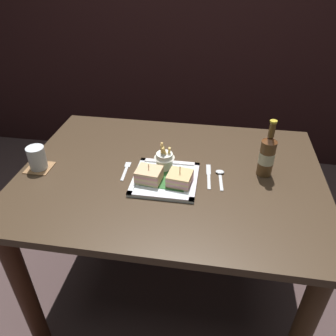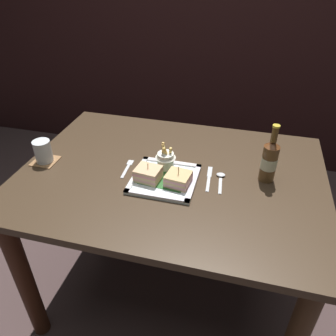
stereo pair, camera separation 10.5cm
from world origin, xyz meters
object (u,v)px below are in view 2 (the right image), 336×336
square_plate (165,179)px  water_glass (43,153)px  dining_table (171,198)px  beer_bottle (269,160)px  sandwich_half_left (148,174)px  spoon (221,178)px  fork (128,168)px  knife (209,178)px  fries_cup (166,158)px  sandwich_half_right (178,179)px

square_plate → water_glass: water_glass is taller
dining_table → beer_bottle: (0.37, 0.05, 0.22)m
dining_table → water_glass: water_glass is taller
sandwich_half_left → spoon: bearing=18.1°
beer_bottle → fork: beer_bottle is taller
knife → spoon: 0.05m
dining_table → knife: 0.21m
water_glass → sandwich_half_left: bearing=-2.9°
dining_table → square_plate: bearing=-101.2°
fries_cup → water_glass: (-0.51, -0.07, -0.01)m
water_glass → dining_table: bearing=6.1°
square_plate → water_glass: 0.53m
beer_bottle → spoon: bearing=-166.4°
knife → water_glass: bearing=-175.2°
dining_table → sandwich_half_right: (0.05, -0.08, 0.17)m
square_plate → sandwich_half_left: bearing=-160.4°
sandwich_half_left → spoon: 0.29m
fries_cup → knife: 0.19m
sandwich_half_left → beer_bottle: 0.47m
sandwich_half_left → water_glass: size_ratio=1.09×
sandwich_half_right → dining_table: bearing=120.4°
square_plate → beer_bottle: bearing=15.8°
dining_table → beer_bottle: bearing=7.5°
dining_table → knife: knife is taller
water_glass → knife: water_glass is taller
spoon → beer_bottle: bearing=13.6°
dining_table → water_glass: 0.57m
spoon → water_glass: bearing=-175.0°
square_plate → dining_table: bearing=78.8°
sandwich_half_right → fries_cup: fries_cup is taller
square_plate → sandwich_half_left: sandwich_half_left is taller
knife → spoon: bearing=7.8°
sandwich_half_left → beer_bottle: (0.44, 0.13, 0.05)m
sandwich_half_left → knife: size_ratio=0.61×
square_plate → sandwich_half_left: 0.07m
square_plate → fork: square_plate is taller
fries_cup → fork: bearing=-169.5°
sandwich_half_left → fork: 0.14m
dining_table → fries_cup: bearing=152.9°
sandwich_half_right → knife: (0.11, 0.08, -0.03)m
dining_table → spoon: bearing=2.0°
fork → knife: size_ratio=0.79×
sandwich_half_left → fries_cup: fries_cup is taller
sandwich_half_left → sandwich_half_right: sandwich_half_right is taller
dining_table → fork: bearing=-175.4°
dining_table → spoon: spoon is taller
square_plate → beer_bottle: beer_bottle is taller
fork → knife: (0.34, 0.02, 0.00)m
beer_bottle → fork: 0.57m
sandwich_half_right → spoon: size_ratio=0.74×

